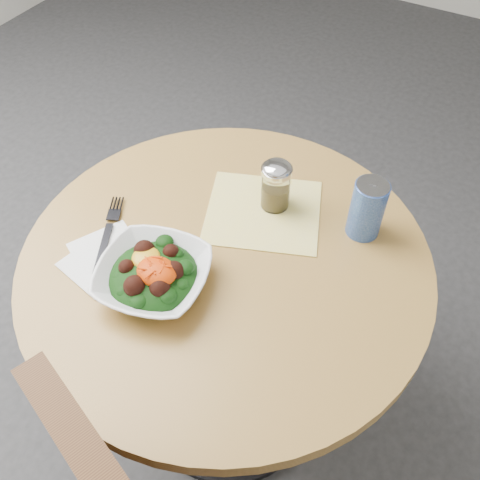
# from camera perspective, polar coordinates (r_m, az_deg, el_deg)

# --- Properties ---
(ground) EXTENTS (6.00, 6.00, 0.00)m
(ground) POSITION_cam_1_polar(r_m,az_deg,el_deg) (1.81, -1.04, -16.85)
(ground) COLOR #2C2C2E
(ground) RESTS_ON ground
(table) EXTENTS (0.90, 0.90, 0.75)m
(table) POSITION_cam_1_polar(r_m,az_deg,el_deg) (1.32, -1.37, -7.08)
(table) COLOR black
(table) RESTS_ON ground
(cloth_napkin) EXTENTS (0.33, 0.32, 0.00)m
(cloth_napkin) POSITION_cam_1_polar(r_m,az_deg,el_deg) (1.25, 2.50, 3.05)
(cloth_napkin) COLOR #DCBB0B
(cloth_napkin) RESTS_ON table
(paper_napkins) EXTENTS (0.19, 0.21, 0.00)m
(paper_napkins) POSITION_cam_1_polar(r_m,az_deg,el_deg) (1.20, -14.35, -1.78)
(paper_napkins) COLOR white
(paper_napkins) RESTS_ON table
(salad_bowl) EXTENTS (0.27, 0.27, 0.09)m
(salad_bowl) POSITION_cam_1_polar(r_m,az_deg,el_deg) (1.11, -9.20, -3.71)
(salad_bowl) COLOR white
(salad_bowl) RESTS_ON table
(fork) EXTENTS (0.12, 0.22, 0.00)m
(fork) POSITION_cam_1_polar(r_m,az_deg,el_deg) (1.24, -13.85, 0.88)
(fork) COLOR black
(fork) RESTS_ON table
(spice_shaker) EXTENTS (0.07, 0.07, 0.13)m
(spice_shaker) POSITION_cam_1_polar(r_m,az_deg,el_deg) (1.23, 3.84, 5.80)
(spice_shaker) COLOR silver
(spice_shaker) RESTS_ON table
(beverage_can) EXTENTS (0.08, 0.08, 0.14)m
(beverage_can) POSITION_cam_1_polar(r_m,az_deg,el_deg) (1.19, 13.41, 3.26)
(beverage_can) COLOR navy
(beverage_can) RESTS_ON table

